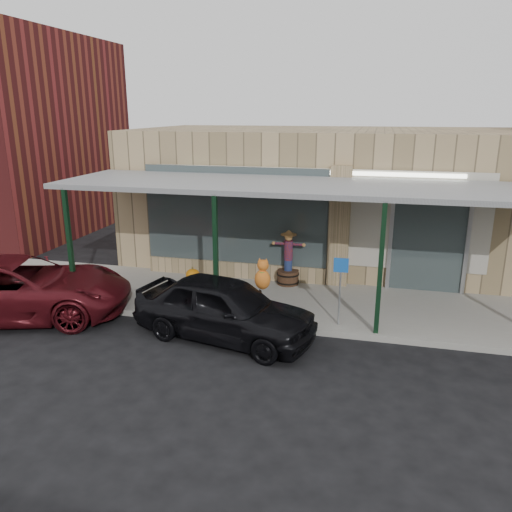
% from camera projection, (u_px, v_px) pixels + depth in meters
% --- Properties ---
extents(ground, '(120.00, 120.00, 0.00)m').
position_uv_depth(ground, '(274.00, 378.00, 9.23)').
color(ground, black).
rests_on(ground, ground).
extents(sidewalk, '(40.00, 3.20, 0.15)m').
position_uv_depth(sidewalk, '(303.00, 304.00, 12.56)').
color(sidewalk, gray).
rests_on(sidewalk, ground).
extents(storefront, '(12.00, 6.25, 4.20)m').
position_uv_depth(storefront, '(326.00, 196.00, 16.25)').
color(storefront, tan).
rests_on(storefront, ground).
extents(awning, '(12.00, 3.00, 3.04)m').
position_uv_depth(awning, '(306.00, 188.00, 11.70)').
color(awning, slate).
rests_on(awning, ground).
extents(block_buildings_near, '(61.00, 8.00, 8.00)m').
position_uv_depth(block_buildings_near, '(393.00, 142.00, 16.29)').
color(block_buildings_near, maroon).
rests_on(block_buildings_near, ground).
extents(barrel_scarecrow, '(0.93, 0.59, 1.53)m').
position_uv_depth(barrel_scarecrow, '(288.00, 266.00, 13.65)').
color(barrel_scarecrow, '#482F1D').
rests_on(barrel_scarecrow, sidewalk).
extents(barrel_pumpkin, '(0.68, 0.68, 0.78)m').
position_uv_depth(barrel_pumpkin, '(193.00, 286.00, 12.82)').
color(barrel_pumpkin, '#482F1D').
rests_on(barrel_pumpkin, sidewalk).
extents(handicap_sign, '(0.32, 0.04, 1.55)m').
position_uv_depth(handicap_sign, '(340.00, 282.00, 10.92)').
color(handicap_sign, gray).
rests_on(handicap_sign, sidewalk).
extents(parked_sedan, '(4.26, 2.43, 1.60)m').
position_uv_depth(parked_sedan, '(225.00, 308.00, 10.70)').
color(parked_sedan, black).
rests_on(parked_sedan, ground).
extents(car_maroon, '(5.65, 3.86, 1.44)m').
position_uv_depth(car_maroon, '(18.00, 288.00, 11.80)').
color(car_maroon, '#531017').
rests_on(car_maroon, ground).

